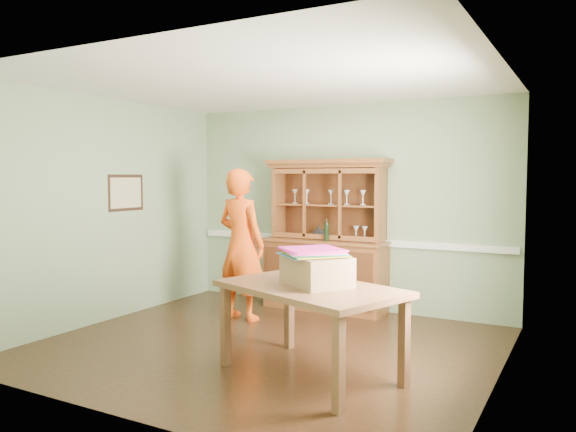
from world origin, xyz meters
The scene contains 14 objects.
floor centered at (0.00, 0.00, 0.00)m, with size 4.50×4.50×0.00m, color #402314.
ceiling centered at (0.00, 0.00, 2.70)m, with size 4.50×4.50×0.00m, color white.
wall_back centered at (0.00, 2.00, 1.35)m, with size 4.50×4.50×0.00m, color #88A37A.
wall_left centered at (-2.25, 0.00, 1.35)m, with size 4.00×4.00×0.00m, color #88A37A.
wall_right centered at (2.25, 0.00, 1.35)m, with size 4.00×4.00×0.00m, color #88A37A.
wall_front centered at (0.00, -2.00, 1.35)m, with size 4.50×4.50×0.00m, color #88A37A.
chair_rail centered at (0.00, 1.98, 0.90)m, with size 4.41×0.05×0.08m, color white.
framed_map centered at (-2.23, 0.30, 1.55)m, with size 0.03×0.60×0.46m.
window_panel centered at (2.23, -0.30, 1.50)m, with size 0.03×0.96×1.36m.
china_hutch centered at (-0.15, 1.78, 0.70)m, with size 1.68×0.56×1.98m.
dining_table centered at (0.78, -0.57, 0.71)m, with size 1.83×1.44×0.80m.
cardboard_box centered at (0.82, -0.53, 0.93)m, with size 0.56×0.45×0.26m, color #966F4D.
kite_stack centered at (0.79, -0.54, 1.09)m, with size 0.68×0.68×0.06m.
person centered at (-0.85, 0.81, 0.92)m, with size 0.67×0.44×1.85m, color #FF5310.
Camera 1 is at (2.93, -4.90, 1.75)m, focal length 35.00 mm.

